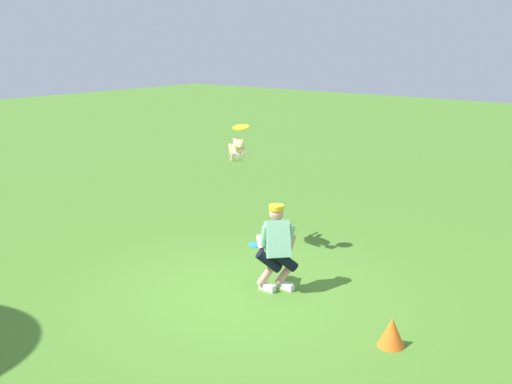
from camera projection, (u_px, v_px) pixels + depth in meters
name	position (u px, v px, depth m)	size (l,w,h in m)	color
ground_plane	(243.00, 294.00, 8.66)	(60.00, 60.00, 0.00)	#4A7C29
person	(277.00, 246.00, 8.62)	(0.71, 0.58, 1.29)	silver
dog	(237.00, 152.00, 10.05)	(0.78, 0.75, 0.58)	tan
frisbee_flying	(241.00, 127.00, 9.64)	(0.27, 0.27, 0.02)	yellow
frisbee_held	(257.00, 245.00, 8.89)	(0.27, 0.27, 0.02)	#2591E2
training_cone	(392.00, 332.00, 7.15)	(0.33, 0.33, 0.37)	orange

